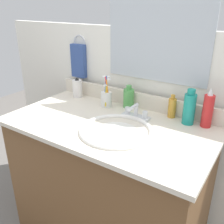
% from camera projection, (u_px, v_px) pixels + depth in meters
% --- Properties ---
extents(vanity_cabinet, '(1.06, 0.55, 0.82)m').
position_uv_depth(vanity_cabinet, '(108.00, 189.00, 1.50)').
color(vanity_cabinet, brown).
rests_on(vanity_cabinet, ground_plane).
extents(countertop, '(1.10, 0.60, 0.02)m').
position_uv_depth(countertop, '(108.00, 125.00, 1.34)').
color(countertop, beige).
rests_on(countertop, vanity_cabinet).
extents(backsplash, '(1.10, 0.02, 0.09)m').
position_uv_depth(backsplash, '(135.00, 99.00, 1.54)').
color(backsplash, beige).
rests_on(backsplash, countertop).
extents(back_wall, '(2.20, 0.04, 1.30)m').
position_uv_depth(back_wall, '(138.00, 130.00, 1.68)').
color(back_wall, white).
rests_on(back_wall, ground_plane).
extents(mirror_panel, '(0.60, 0.01, 0.56)m').
position_uv_depth(mirror_panel, '(158.00, 29.00, 1.36)').
color(mirror_panel, '#B2BCC6').
extents(towel_ring, '(0.10, 0.01, 0.10)m').
position_uv_depth(towel_ring, '(80.00, 42.00, 1.68)').
color(towel_ring, silver).
extents(hand_towel, '(0.11, 0.04, 0.22)m').
position_uv_depth(hand_towel, '(79.00, 61.00, 1.71)').
color(hand_towel, '#334C8C').
extents(sink_basin, '(0.37, 0.37, 0.11)m').
position_uv_depth(sink_basin, '(116.00, 137.00, 1.26)').
color(sink_basin, white).
rests_on(sink_basin, countertop).
extents(faucet, '(0.16, 0.10, 0.08)m').
position_uv_depth(faucet, '(135.00, 113.00, 1.39)').
color(faucet, silver).
rests_on(faucet, countertop).
extents(bottle_lotion_white, '(0.06, 0.06, 0.13)m').
position_uv_depth(bottle_lotion_white, '(77.00, 88.00, 1.68)').
color(bottle_lotion_white, white).
rests_on(bottle_lotion_white, countertop).
extents(bottle_spray_red, '(0.05, 0.05, 0.21)m').
position_uv_depth(bottle_spray_red, '(208.00, 110.00, 1.26)').
color(bottle_spray_red, red).
rests_on(bottle_spray_red, countertop).
extents(bottle_toner_green, '(0.06, 0.06, 0.14)m').
position_uv_depth(bottle_toner_green, '(129.00, 98.00, 1.52)').
color(bottle_toner_green, '#4C9E4C').
rests_on(bottle_toner_green, countertop).
extents(bottle_oil_amber, '(0.04, 0.04, 0.13)m').
position_uv_depth(bottle_oil_amber, '(172.00, 107.00, 1.38)').
color(bottle_oil_amber, gold).
rests_on(bottle_oil_amber, countertop).
extents(bottle_mouthwash_teal, '(0.06, 0.06, 0.19)m').
position_uv_depth(bottle_mouthwash_teal, '(189.00, 108.00, 1.30)').
color(bottle_mouthwash_teal, teal).
rests_on(bottle_mouthwash_teal, countertop).
extents(cup_white_ceramic, '(0.06, 0.08, 0.19)m').
position_uv_depth(cup_white_ceramic, '(106.00, 98.00, 1.53)').
color(cup_white_ceramic, white).
rests_on(cup_white_ceramic, countertop).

